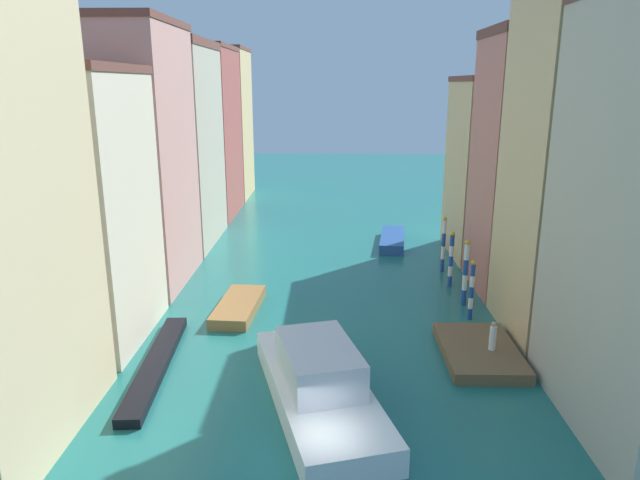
{
  "coord_description": "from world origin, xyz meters",
  "views": [
    {
      "loc": [
        0.2,
        -19.22,
        14.23
      ],
      "look_at": [
        -0.74,
        27.31,
        1.5
      ],
      "focal_mm": 32.18,
      "sensor_mm": 36.0,
      "label": 1
    }
  ],
  "objects_px": {
    "mooring_pole_3": "(443,244)",
    "waterfront_dock": "(479,352)",
    "mooring_pole_2": "(451,258)",
    "motorboat_1": "(393,240)",
    "mooring_pole_0": "(472,289)",
    "motorboat_0": "(239,306)",
    "mooring_pole_1": "(465,272)",
    "gondola_black": "(156,364)",
    "person_on_dock": "(493,337)",
    "vaporetto_white": "(319,383)"
  },
  "relations": [
    {
      "from": "person_on_dock",
      "to": "mooring_pole_2",
      "type": "bearing_deg",
      "value": 89.57
    },
    {
      "from": "mooring_pole_2",
      "to": "motorboat_0",
      "type": "height_order",
      "value": "mooring_pole_2"
    },
    {
      "from": "mooring_pole_0",
      "to": "mooring_pole_3",
      "type": "distance_m",
      "value": 9.42
    },
    {
      "from": "person_on_dock",
      "to": "motorboat_1",
      "type": "distance_m",
      "value": 22.95
    },
    {
      "from": "mooring_pole_0",
      "to": "vaporetto_white",
      "type": "height_order",
      "value": "mooring_pole_0"
    },
    {
      "from": "waterfront_dock",
      "to": "mooring_pole_3",
      "type": "xyz_separation_m",
      "value": [
        0.7,
        14.57,
        1.94
      ]
    },
    {
      "from": "mooring_pole_0",
      "to": "motorboat_0",
      "type": "height_order",
      "value": "mooring_pole_0"
    },
    {
      "from": "mooring_pole_2",
      "to": "motorboat_1",
      "type": "height_order",
      "value": "mooring_pole_2"
    },
    {
      "from": "mooring_pole_0",
      "to": "gondola_black",
      "type": "relative_size",
      "value": 0.35
    },
    {
      "from": "motorboat_0",
      "to": "motorboat_1",
      "type": "height_order",
      "value": "motorboat_1"
    },
    {
      "from": "person_on_dock",
      "to": "motorboat_1",
      "type": "bearing_deg",
      "value": 97.34
    },
    {
      "from": "gondola_black",
      "to": "waterfront_dock",
      "type": "bearing_deg",
      "value": 5.46
    },
    {
      "from": "motorboat_0",
      "to": "gondola_black",
      "type": "bearing_deg",
      "value": -111.59
    },
    {
      "from": "mooring_pole_3",
      "to": "vaporetto_white",
      "type": "distance_m",
      "value": 21.59
    },
    {
      "from": "motorboat_0",
      "to": "motorboat_1",
      "type": "xyz_separation_m",
      "value": [
        11.58,
        16.28,
        0.09
      ]
    },
    {
      "from": "vaporetto_white",
      "to": "gondola_black",
      "type": "distance_m",
      "value": 9.15
    },
    {
      "from": "waterfront_dock",
      "to": "mooring_pole_0",
      "type": "height_order",
      "value": "mooring_pole_0"
    },
    {
      "from": "mooring_pole_0",
      "to": "mooring_pole_3",
      "type": "xyz_separation_m",
      "value": [
        0.02,
        9.42,
        0.28
      ]
    },
    {
      "from": "mooring_pole_1",
      "to": "gondola_black",
      "type": "bearing_deg",
      "value": -152.68
    },
    {
      "from": "vaporetto_white",
      "to": "gondola_black",
      "type": "height_order",
      "value": "vaporetto_white"
    },
    {
      "from": "mooring_pole_2",
      "to": "mooring_pole_3",
      "type": "height_order",
      "value": "mooring_pole_3"
    },
    {
      "from": "person_on_dock",
      "to": "mooring_pole_0",
      "type": "height_order",
      "value": "mooring_pole_0"
    },
    {
      "from": "vaporetto_white",
      "to": "gondola_black",
      "type": "xyz_separation_m",
      "value": [
        -8.49,
        3.3,
        -0.85
      ]
    },
    {
      "from": "person_on_dock",
      "to": "mooring_pole_0",
      "type": "xyz_separation_m",
      "value": [
        0.13,
        5.52,
        0.62
      ]
    },
    {
      "from": "motorboat_0",
      "to": "motorboat_1",
      "type": "distance_m",
      "value": 19.98
    },
    {
      "from": "mooring_pole_1",
      "to": "motorboat_0",
      "type": "distance_m",
      "value": 15.0
    },
    {
      "from": "mooring_pole_2",
      "to": "motorboat_0",
      "type": "xyz_separation_m",
      "value": [
        -14.59,
        -5.17,
        -1.75
      ]
    },
    {
      "from": "mooring_pole_3",
      "to": "waterfront_dock",
      "type": "bearing_deg",
      "value": -92.74
    },
    {
      "from": "mooring_pole_2",
      "to": "mooring_pole_1",
      "type": "bearing_deg",
      "value": -86.9
    },
    {
      "from": "motorboat_0",
      "to": "waterfront_dock",
      "type": "bearing_deg",
      "value": -23.58
    },
    {
      "from": "mooring_pole_0",
      "to": "mooring_pole_1",
      "type": "distance_m",
      "value": 2.47
    },
    {
      "from": "person_on_dock",
      "to": "mooring_pole_0",
      "type": "relative_size",
      "value": 0.41
    },
    {
      "from": "motorboat_0",
      "to": "vaporetto_white",
      "type": "bearing_deg",
      "value": -63.73
    },
    {
      "from": "vaporetto_white",
      "to": "motorboat_1",
      "type": "xyz_separation_m",
      "value": [
        6.14,
        27.3,
        -0.66
      ]
    },
    {
      "from": "person_on_dock",
      "to": "mooring_pole_1",
      "type": "xyz_separation_m",
      "value": [
        0.29,
        7.96,
        0.95
      ]
    },
    {
      "from": "motorboat_0",
      "to": "motorboat_1",
      "type": "relative_size",
      "value": 0.85
    },
    {
      "from": "mooring_pole_2",
      "to": "motorboat_1",
      "type": "bearing_deg",
      "value": 105.18
    },
    {
      "from": "mooring_pole_1",
      "to": "mooring_pole_2",
      "type": "xyz_separation_m",
      "value": [
        -0.2,
        3.66,
        -0.2
      ]
    },
    {
      "from": "person_on_dock",
      "to": "mooring_pole_3",
      "type": "bearing_deg",
      "value": 89.43
    },
    {
      "from": "mooring_pole_3",
      "to": "gondola_black",
      "type": "height_order",
      "value": "mooring_pole_3"
    },
    {
      "from": "gondola_black",
      "to": "motorboat_0",
      "type": "height_order",
      "value": "motorboat_0"
    },
    {
      "from": "mooring_pole_1",
      "to": "motorboat_0",
      "type": "relative_size",
      "value": 0.69
    },
    {
      "from": "motorboat_0",
      "to": "mooring_pole_3",
      "type": "bearing_deg",
      "value": 30.03
    },
    {
      "from": "mooring_pole_2",
      "to": "motorboat_1",
      "type": "distance_m",
      "value": 11.64
    },
    {
      "from": "waterfront_dock",
      "to": "gondola_black",
      "type": "xyz_separation_m",
      "value": [
        -17.01,
        -1.63,
        -0.07
      ]
    },
    {
      "from": "motorboat_1",
      "to": "vaporetto_white",
      "type": "bearing_deg",
      "value": -102.68
    },
    {
      "from": "mooring_pole_0",
      "to": "mooring_pole_3",
      "type": "relative_size",
      "value": 0.87
    },
    {
      "from": "vaporetto_white",
      "to": "waterfront_dock",
      "type": "bearing_deg",
      "value": 30.03
    },
    {
      "from": "mooring_pole_1",
      "to": "motorboat_0",
      "type": "xyz_separation_m",
      "value": [
        -14.79,
        -1.5,
        -1.95
      ]
    },
    {
      "from": "mooring_pole_3",
      "to": "gondola_black",
      "type": "bearing_deg",
      "value": -137.57
    }
  ]
}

